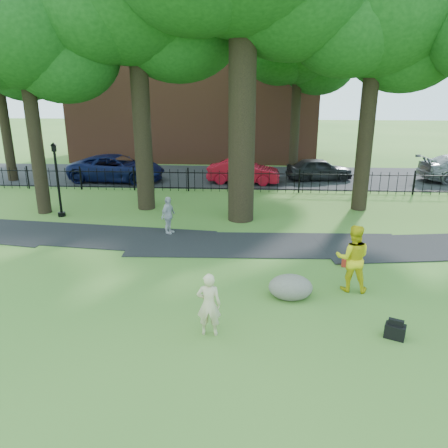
# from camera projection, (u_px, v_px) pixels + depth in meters

# --- Properties ---
(ground) EXTENTS (120.00, 120.00, 0.00)m
(ground) POSITION_uv_depth(u_px,v_px,m) (234.00, 293.00, 12.37)
(ground) COLOR #356A25
(ground) RESTS_ON ground
(footpath) EXTENTS (36.07, 3.85, 0.03)m
(footpath) POSITION_uv_depth(u_px,v_px,m) (266.00, 245.00, 16.01)
(footpath) COLOR black
(footpath) RESTS_ON ground
(street) EXTENTS (80.00, 7.00, 0.02)m
(street) POSITION_uv_depth(u_px,v_px,m) (245.00, 177.00, 27.55)
(street) COLOR black
(street) RESTS_ON ground
(iron_fence) EXTENTS (44.00, 0.04, 1.20)m
(iron_fence) POSITION_uv_depth(u_px,v_px,m) (243.00, 181.00, 23.56)
(iron_fence) COLOR black
(iron_fence) RESTS_ON ground
(brick_building) EXTENTS (18.00, 8.00, 12.00)m
(brick_building) POSITION_uv_depth(u_px,v_px,m) (196.00, 78.00, 33.51)
(brick_building) COLOR brown
(brick_building) RESTS_ON ground
(tree_row) EXTENTS (26.82, 7.96, 12.42)m
(tree_row) POSITION_uv_depth(u_px,v_px,m) (257.00, 19.00, 17.77)
(tree_row) COLOR black
(tree_row) RESTS_ON ground
(woman) EXTENTS (0.58, 0.38, 1.56)m
(woman) POSITION_uv_depth(u_px,v_px,m) (209.00, 304.00, 10.14)
(woman) COLOR beige
(woman) RESTS_ON ground
(man) EXTENTS (1.04, 0.86, 1.96)m
(man) POSITION_uv_depth(u_px,v_px,m) (353.00, 258.00, 12.29)
(man) COLOR gold
(man) RESTS_ON ground
(pedestrian) EXTENTS (0.66, 0.95, 1.50)m
(pedestrian) POSITION_uv_depth(u_px,v_px,m) (168.00, 216.00, 16.99)
(pedestrian) COLOR #AEAFB3
(pedestrian) RESTS_ON ground
(boulder) EXTENTS (1.43, 1.23, 0.71)m
(boulder) POSITION_uv_depth(u_px,v_px,m) (291.00, 285.00, 12.05)
(boulder) COLOR #6F685C
(boulder) RESTS_ON ground
(lamppost) EXTENTS (0.33, 0.33, 3.28)m
(lamppost) POSITION_uv_depth(u_px,v_px,m) (58.00, 181.00, 18.97)
(lamppost) COLOR black
(lamppost) RESTS_ON ground
(backpack) EXTENTS (0.53, 0.45, 0.34)m
(backpack) POSITION_uv_depth(u_px,v_px,m) (395.00, 331.00, 10.17)
(backpack) COLOR black
(backpack) RESTS_ON ground
(red_bag) EXTENTS (0.41, 0.30, 0.25)m
(red_bag) POSITION_uv_depth(u_px,v_px,m) (347.00, 263.00, 14.13)
(red_bag) COLOR maroon
(red_bag) RESTS_ON ground
(red_sedan) EXTENTS (4.31, 1.83, 1.38)m
(red_sedan) POSITION_uv_depth(u_px,v_px,m) (244.00, 172.00, 25.60)
(red_sedan) COLOR #AF0D1F
(red_sedan) RESTS_ON ground
(navy_van) EXTENTS (5.80, 2.99, 1.57)m
(navy_van) POSITION_uv_depth(u_px,v_px,m) (117.00, 168.00, 26.14)
(navy_van) COLOR #0B113A
(navy_van) RESTS_ON ground
(grey_car) EXTENTS (4.14, 2.21, 1.34)m
(grey_car) POSITION_uv_depth(u_px,v_px,m) (319.00, 169.00, 26.46)
(grey_car) COLOR black
(grey_car) RESTS_ON ground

